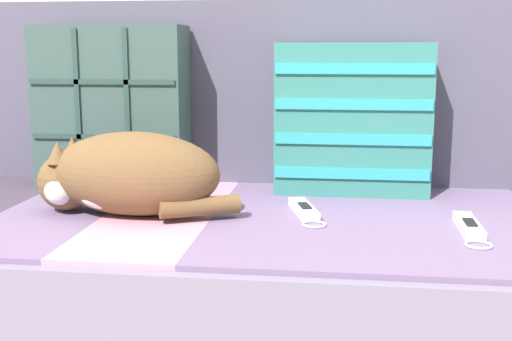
# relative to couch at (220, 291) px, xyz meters

# --- Properties ---
(couch) EXTENTS (1.93, 0.83, 0.37)m
(couch) POSITION_rel_couch_xyz_m (0.00, 0.00, 0.00)
(couch) COLOR #3D3838
(couch) RESTS_ON ground_plane
(sofa_backrest) EXTENTS (1.89, 0.14, 0.46)m
(sofa_backrest) POSITION_rel_couch_xyz_m (0.00, 0.35, 0.42)
(sofa_backrest) COLOR #514C60
(sofa_backrest) RESTS_ON couch
(throw_pillow_quilted) EXTENTS (0.37, 0.14, 0.40)m
(throw_pillow_quilted) POSITION_rel_couch_xyz_m (-0.31, 0.20, 0.39)
(throw_pillow_quilted) COLOR #38514C
(throw_pillow_quilted) RESTS_ON couch
(throw_pillow_striped) EXTENTS (0.36, 0.14, 0.36)m
(throw_pillow_striped) POSITION_rel_couch_xyz_m (0.29, 0.20, 0.37)
(throw_pillow_striped) COLOR #337A70
(throw_pillow_striped) RESTS_ON couch
(sleeping_cat) EXTENTS (0.44, 0.21, 0.17)m
(sleeping_cat) POSITION_rel_couch_xyz_m (-0.18, -0.08, 0.27)
(sleeping_cat) COLOR brown
(sleeping_cat) RESTS_ON couch
(game_remote_near) EXTENTS (0.05, 0.21, 0.02)m
(game_remote_near) POSITION_rel_couch_xyz_m (0.51, -0.12, 0.20)
(game_remote_near) COLOR white
(game_remote_near) RESTS_ON couch
(game_remote_far) EXTENTS (0.09, 0.20, 0.02)m
(game_remote_far) POSITION_rel_couch_xyz_m (0.19, -0.03, 0.20)
(game_remote_far) COLOR white
(game_remote_far) RESTS_ON couch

